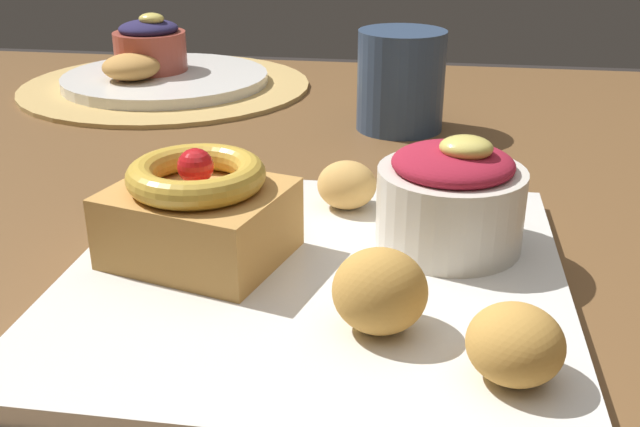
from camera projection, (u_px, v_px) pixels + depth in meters
The scene contains 12 objects.
dining_table at pixel (389, 335), 0.54m from camera, with size 1.58×1.11×0.73m.
woven_placemat at pixel (166, 86), 0.89m from camera, with size 0.34×0.34×0.01m, color tan.
front_plate at pixel (315, 279), 0.44m from camera, with size 0.29×0.29×0.01m, color white.
cake_slice at pixel (199, 211), 0.45m from camera, with size 0.12×0.11×0.07m.
berry_ramekin at pixel (451, 198), 0.46m from camera, with size 0.09×0.09×0.07m.
fritter_front at pixel (389, 292), 0.37m from camera, with size 0.05×0.05×0.04m, color gold.
fritter_middle at pixel (515, 344), 0.34m from camera, with size 0.04×0.05×0.04m, color gold.
fritter_back at pixel (347, 185), 0.52m from camera, with size 0.04×0.04×0.03m, color tan.
back_plate at pixel (166, 79), 0.89m from camera, with size 0.24×0.24×0.01m, color white.
back_ramekin at pixel (150, 46), 0.89m from camera, with size 0.09×0.09×0.07m.
back_pastry at pixel (131, 67), 0.85m from camera, with size 0.07×0.07×0.03m, color #C68E47.
coffee_mug at pixel (401, 81), 0.72m from camera, with size 0.08×0.08×0.10m, color #334766.
Camera 1 is at (0.02, -0.46, 0.95)m, focal length 41.93 mm.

